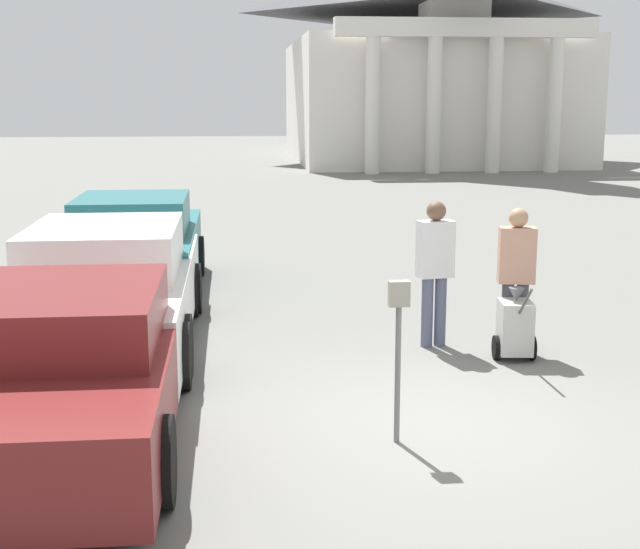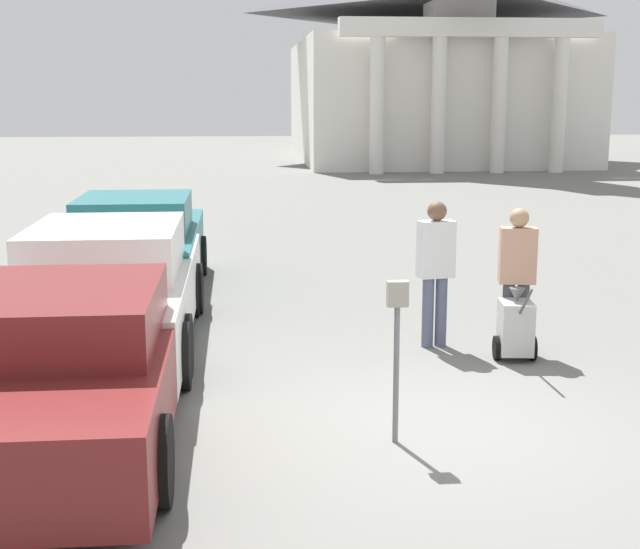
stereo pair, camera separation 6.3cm
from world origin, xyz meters
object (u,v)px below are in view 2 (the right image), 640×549
object	(u,v)px
parked_car_teal	(137,249)
church	(430,50)
parked_car_white	(110,291)
parked_car_maroon	(67,364)
parking_meter	(397,332)
equipment_cart	(516,327)
person_supervisor	(517,271)
person_worker	(436,264)

from	to	relation	value
parked_car_teal	church	world-z (taller)	church
parked_car_white	parked_car_teal	distance (m)	2.93
parked_car_maroon	parked_car_white	xyz separation A→B (m)	(-0.00, 2.78, 0.05)
parked_car_white	parking_meter	world-z (taller)	parked_car_white
parked_car_white	church	xyz separation A→B (m)	(10.48, 31.23, 4.35)
parked_car_maroon	parked_car_white	bearing A→B (deg)	90.05
equipment_cart	person_supervisor	bearing A→B (deg)	80.61
parking_meter	person_supervisor	bearing A→B (deg)	54.57
parked_car_white	equipment_cart	distance (m)	4.76
person_worker	church	size ratio (longest dim) A/B	0.08
parked_car_teal	person_worker	size ratio (longest dim) A/B	2.66
parking_meter	person_supervisor	size ratio (longest dim) A/B	0.84
parked_car_maroon	person_supervisor	size ratio (longest dim) A/B	2.92
parking_meter	equipment_cart	xyz separation A→B (m)	(1.80, 2.32, -0.61)
parked_car_white	parked_car_maroon	bearing A→B (deg)	-89.95
parked_car_teal	parking_meter	world-z (taller)	parked_car_teal
person_worker	equipment_cart	distance (m)	1.20
equipment_cart	parked_car_maroon	bearing A→B (deg)	-151.49
parking_meter	equipment_cart	world-z (taller)	parking_meter
parked_car_white	parking_meter	xyz separation A→B (m)	(2.87, -3.23, 0.29)
parked_car_teal	equipment_cart	bearing A→B (deg)	-39.41
parking_meter	person_supervisor	distance (m)	3.27
person_worker	church	bearing A→B (deg)	-111.63
person_worker	parked_car_maroon	bearing A→B (deg)	23.30
person_worker	person_supervisor	distance (m)	0.95
person_worker	parked_car_teal	bearing A→B (deg)	-49.35
equipment_cart	parked_car_white	bearing A→B (deg)	175.60
person_supervisor	person_worker	bearing A→B (deg)	-8.59
person_worker	church	xyz separation A→B (m)	(6.62, 31.50, 4.05)
parked_car_teal	equipment_cart	distance (m)	6.05
person_supervisor	church	bearing A→B (deg)	-90.35
person_worker	equipment_cart	world-z (taller)	person_worker
person_worker	parking_meter	bearing A→B (deg)	61.69
parking_meter	church	distance (m)	35.52
person_supervisor	church	distance (m)	32.56
parked_car_white	equipment_cart	bearing A→B (deg)	-11.03
church	person_worker	bearing A→B (deg)	-101.87
equipment_cart	church	distance (m)	33.00
parking_meter	person_supervisor	world-z (taller)	person_supervisor
parking_meter	equipment_cart	size ratio (longest dim) A/B	1.44
parking_meter	parked_car_teal	bearing A→B (deg)	114.98
parked_car_teal	parking_meter	bearing A→B (deg)	-64.97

